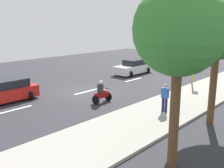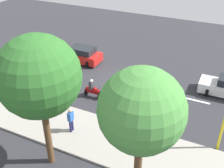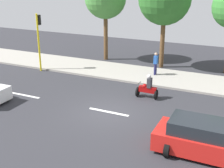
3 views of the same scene
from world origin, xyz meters
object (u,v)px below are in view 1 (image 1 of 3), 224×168
(motorcycle, at_px, (102,93))
(traffic_light_corner, at_px, (195,50))
(pedestrian_near_signal, at_px, (165,97))
(street_tree_north, at_px, (179,31))
(car_white, at_px, (134,67))
(car_red, at_px, (6,91))
(street_tree_center, at_px, (219,18))

(motorcycle, bearing_deg, traffic_light_corner, 78.66)
(pedestrian_near_signal, height_order, street_tree_north, street_tree_north)
(car_white, distance_m, motorcycle, 10.69)
(car_red, height_order, traffic_light_corner, traffic_light_corner)
(pedestrian_near_signal, height_order, street_tree_center, street_tree_center)
(car_red, bearing_deg, street_tree_center, 24.18)
(street_tree_north, bearing_deg, motorcycle, 152.83)
(traffic_light_corner, relative_size, street_tree_north, 0.68)
(motorcycle, bearing_deg, street_tree_center, 9.57)
(car_red, distance_m, pedestrian_near_signal, 10.66)
(traffic_light_corner, xyz_separation_m, street_tree_center, (5.02, -8.39, 2.56))
(street_tree_center, bearing_deg, car_white, 144.32)
(street_tree_north, bearing_deg, car_white, 132.52)
(car_white, distance_m, traffic_light_corner, 7.05)
(car_white, xyz_separation_m, street_tree_north, (12.33, -13.45, 4.28))
(car_white, height_order, street_tree_north, street_tree_north)
(traffic_light_corner, xyz_separation_m, street_tree_north, (5.65, -13.44, 2.06))
(motorcycle, height_order, pedestrian_near_signal, pedestrian_near_signal)
(motorcycle, relative_size, pedestrian_near_signal, 0.91)
(car_white, relative_size, car_red, 1.06)
(street_tree_center, bearing_deg, street_tree_north, -82.88)
(pedestrian_near_signal, bearing_deg, motorcycle, -168.77)
(car_red, bearing_deg, motorcycle, 39.84)
(car_white, xyz_separation_m, pedestrian_near_signal, (9.10, -8.71, 0.35))
(car_red, relative_size, street_tree_center, 0.56)
(car_white, bearing_deg, motorcycle, -63.51)
(street_tree_center, xyz_separation_m, street_tree_north, (0.63, -5.05, -0.51))
(pedestrian_near_signal, xyz_separation_m, traffic_light_corner, (-2.41, 8.70, 1.87))
(car_red, xyz_separation_m, street_tree_center, (11.98, 5.38, 4.78))
(car_white, distance_m, street_tree_center, 15.18)
(pedestrian_near_signal, relative_size, street_tree_north, 0.25)
(motorcycle, relative_size, street_tree_center, 0.20)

